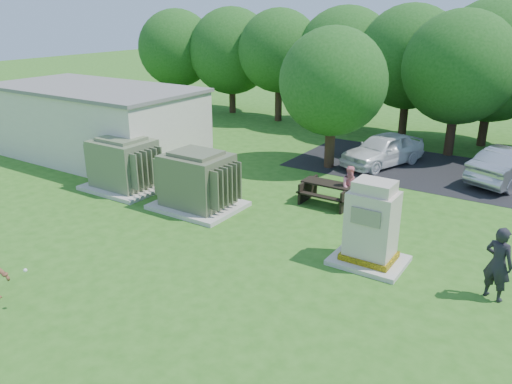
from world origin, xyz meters
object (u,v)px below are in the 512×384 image
Objects in this scene: picnic_table at (328,191)px; person_at_picnic at (351,187)px; transformer_left at (124,165)px; person_by_generator at (498,264)px; transformer_right at (197,182)px; generator_cabinet at (371,228)px; car_white at (383,149)px.

picnic_table is 1.24× the size of person_at_picnic.
transformer_left reaches higher than person_by_generator.
transformer_left reaches higher than picnic_table.
person_by_generator is 6.48m from person_at_picnic.
person_at_picnic is at bearing 33.45° from transformer_right.
generator_cabinet reaches higher than transformer_right.
generator_cabinet is 1.27× the size of person_by_generator.
person_by_generator is at bearing -70.03° from person_at_picnic.
picnic_table is at bearing 37.72° from transformer_right.
transformer_left is at bearing 180.00° from transformer_right.
transformer_right is 4.72m from picnic_table.
picnic_table is at bearing 152.56° from person_at_picnic.
transformer_left is 8.75m from person_at_picnic.
transformer_left is 7.96m from picnic_table.
car_white is (-0.02, 5.72, 0.23)m from picnic_table.
picnic_table is at bearing -69.59° from car_white.
generator_cabinet reaches higher than car_white.
generator_cabinet is (6.64, -0.61, 0.08)m from transformer_right.
transformer_left is 10.36m from generator_cabinet.
generator_cabinet is at bearing -5.25° from transformer_right.
generator_cabinet is 9.67m from car_white.
generator_cabinet reaches higher than picnic_table.
person_at_picnic reaches higher than car_white.
transformer_right is at bearing -93.04° from car_white.
car_white is at bearing 66.74° from transformer_right.
transformer_right is 1.58× the size of person_by_generator.
car_white is at bearing 49.29° from transformer_left.
generator_cabinet is 1.59× the size of person_at_picnic.
person_by_generator is (3.22, -0.08, -0.11)m from generator_cabinet.
generator_cabinet is at bearing -3.38° from transformer_left.
picnic_table is 5.73m from car_white.
transformer_left is at bearing -158.83° from picnic_table.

